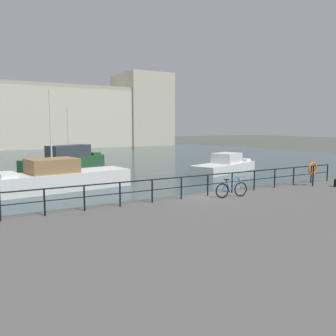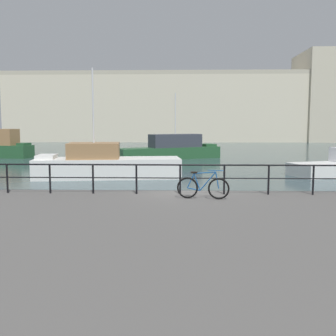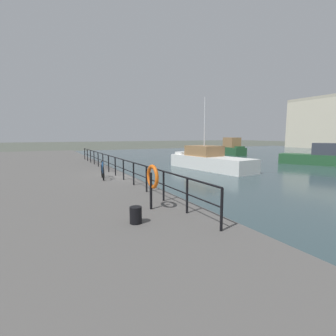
{
  "view_description": "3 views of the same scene",
  "coord_description": "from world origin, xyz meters",
  "px_view_note": "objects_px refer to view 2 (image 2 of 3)",
  "views": [
    {
      "loc": [
        -10.92,
        -14.78,
        4.23
      ],
      "look_at": [
        0.65,
        4.63,
        1.61
      ],
      "focal_mm": 38.16,
      "sensor_mm": 36.0,
      "label": 1
    },
    {
      "loc": [
        -0.22,
        -14.83,
        3.33
      ],
      "look_at": [
        -0.92,
        6.38,
        0.94
      ],
      "focal_mm": 42.52,
      "sensor_mm": 36.0,
      "label": 2
    },
    {
      "loc": [
        13.69,
        -4.51,
        3.08
      ],
      "look_at": [
        -0.51,
        2.78,
        1.0
      ],
      "focal_mm": 26.56,
      "sensor_mm": 36.0,
      "label": 3
    }
  ],
  "objects_px": {
    "moored_harbor_tender": "(105,164)",
    "moored_white_yacht": "(172,149)",
    "moored_red_daysailer": "(0,146)",
    "harbor_building": "(210,107)",
    "parked_bicycle": "(203,187)"
  },
  "relations": [
    {
      "from": "moored_red_daysailer",
      "to": "moored_harbor_tender",
      "type": "bearing_deg",
      "value": -35.2
    },
    {
      "from": "harbor_building",
      "to": "moored_white_yacht",
      "type": "distance_m",
      "value": 38.65
    },
    {
      "from": "harbor_building",
      "to": "parked_bicycle",
      "type": "bearing_deg",
      "value": -94.33
    },
    {
      "from": "parked_bicycle",
      "to": "moored_white_yacht",
      "type": "bearing_deg",
      "value": 102.3
    },
    {
      "from": "moored_harbor_tender",
      "to": "moored_white_yacht",
      "type": "height_order",
      "value": "moored_harbor_tender"
    },
    {
      "from": "moored_harbor_tender",
      "to": "moored_white_yacht",
      "type": "xyz_separation_m",
      "value": [
        3.82,
        13.1,
        0.1
      ]
    },
    {
      "from": "harbor_building",
      "to": "moored_white_yacht",
      "type": "xyz_separation_m",
      "value": [
        -6.27,
        -37.76,
        -5.37
      ]
    },
    {
      "from": "moored_white_yacht",
      "to": "moored_harbor_tender",
      "type": "bearing_deg",
      "value": -134.47
    },
    {
      "from": "moored_red_daysailer",
      "to": "harbor_building",
      "type": "bearing_deg",
      "value": 69.92
    },
    {
      "from": "moored_red_daysailer",
      "to": "moored_white_yacht",
      "type": "height_order",
      "value": "moored_white_yacht"
    },
    {
      "from": "moored_white_yacht",
      "to": "parked_bicycle",
      "type": "distance_m",
      "value": 24.07
    },
    {
      "from": "harbor_building",
      "to": "parked_bicycle",
      "type": "relative_size",
      "value": 36.14
    },
    {
      "from": "harbor_building",
      "to": "moored_harbor_tender",
      "type": "bearing_deg",
      "value": -101.23
    },
    {
      "from": "moored_harbor_tender",
      "to": "moored_white_yacht",
      "type": "distance_m",
      "value": 13.65
    },
    {
      "from": "moored_harbor_tender",
      "to": "moored_red_daysailer",
      "type": "relative_size",
      "value": 1.3
    }
  ]
}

